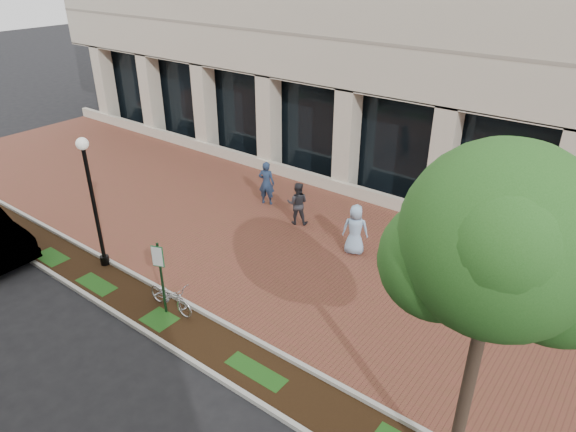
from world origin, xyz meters
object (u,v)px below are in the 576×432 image
Objects in this scene: pedestrian_mid at (298,203)px; bollard at (459,272)px; locked_bicycle at (171,296)px; pedestrian_left at (266,183)px; pedestrian_right at (355,230)px; parking_sign at (160,269)px; street_tree at (502,251)px; lamppost at (92,197)px.

pedestrian_mid reaches higher than bollard.
locked_bicycle is 7.12m from pedestrian_left.
pedestrian_right is at bearing -176.62° from bollard.
pedestrian_right is (2.48, 5.87, -0.56)m from parking_sign.
street_tree is at bearing -69.98° from bollard.
pedestrian_left is at bearing -38.63° from pedestrian_right.
street_tree is 8.04m from bollard.
lamppost is at bearing -148.94° from bollard.
bollard is at bearing 153.50° from pedestrian_left.
lamppost reaches higher than parking_sign.
locked_bicycle is 0.95× the size of pedestrian_left.
lamppost is at bearing 32.75° from pedestrian_mid.
pedestrian_left is 1.02× the size of pedestrian_right.
pedestrian_mid reaches higher than locked_bicycle.
bollard is (9.33, 5.62, -1.87)m from lamppost.
parking_sign is 3.58m from lamppost.
parking_sign reaches higher than locked_bicycle.
parking_sign is 1.33× the size of locked_bicycle.
parking_sign is at bearing -7.61° from lamppost.
lamppost reaches higher than bollard.
pedestrian_right is at bearing 46.12° from parking_sign.
lamppost is 11.05m from bollard.
lamppost reaches higher than pedestrian_mid.
street_tree is 3.83× the size of pedestrian_left.
lamppost is 0.63× the size of street_tree.
locked_bicycle is at bearing 87.57° from pedestrian_left.
pedestrian_left is at bearing 86.08° from parking_sign.
pedestrian_left is 8.11m from bollard.
locked_bicycle is at bearing 60.92° from parking_sign.
street_tree is 3.90× the size of pedestrian_right.
pedestrian_left is at bearing 145.42° from street_tree.
pedestrian_right is (-5.70, 6.02, -4.22)m from street_tree.
pedestrian_left is 4.75m from pedestrian_right.
street_tree is 9.39m from locked_bicycle.
parking_sign is 7.31m from pedestrian_left.
street_tree is 4.03× the size of locked_bicycle.
pedestrian_mid is (-8.40, 6.53, -4.28)m from street_tree.
pedestrian_right is 1.71× the size of bollard.
street_tree is (8.18, -0.14, 3.65)m from parking_sign.
pedestrian_mid is (1.92, -0.58, -0.08)m from pedestrian_left.
street_tree is at bearing 108.14° from pedestrian_right.
parking_sign is at bearing 86.89° from pedestrian_left.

